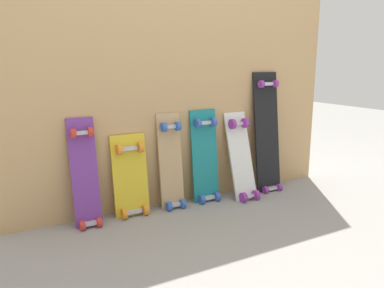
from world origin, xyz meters
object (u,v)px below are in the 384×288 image
Objects in this scene: skateboard_natural at (171,166)px; skateboard_white at (242,160)px; skateboard_yellow at (131,180)px; skateboard_teal at (205,160)px; skateboard_black at (267,137)px; skateboard_purple at (85,178)px.

skateboard_white is (0.54, -0.06, -0.01)m from skateboard_natural.
skateboard_yellow is 0.83m from skateboard_white.
skateboard_teal is 0.55m from skateboard_black.
skateboard_purple is 1.40m from skateboard_black.
skateboard_teal is 0.28m from skateboard_white.
skateboard_white is (0.83, -0.07, 0.05)m from skateboard_yellow.
skateboard_black reaches higher than skateboard_teal.
skateboard_white is 0.70× the size of skateboard_black.
skateboard_natural is 0.82m from skateboard_black.
skateboard_black is at bearing 10.51° from skateboard_white.
skateboard_white is (0.27, -0.07, -0.02)m from skateboard_teal.
skateboard_yellow is 0.29m from skateboard_natural.
skateboard_teal is (0.56, -0.00, 0.06)m from skateboard_yellow.
skateboard_purple is at bearing 177.53° from skateboard_white.
skateboard_natural is 1.04× the size of skateboard_white.
skateboard_natural is 0.27m from skateboard_teal.
skateboard_natural is at bearing 173.25° from skateboard_white.
skateboard_teal is (0.85, 0.02, -0.00)m from skateboard_purple.
skateboard_purple is at bearing -176.14° from skateboard_yellow.
skateboard_purple reaches higher than skateboard_natural.
skateboard_natural is at bearing 179.04° from skateboard_black.
skateboard_black reaches higher than skateboard_natural.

